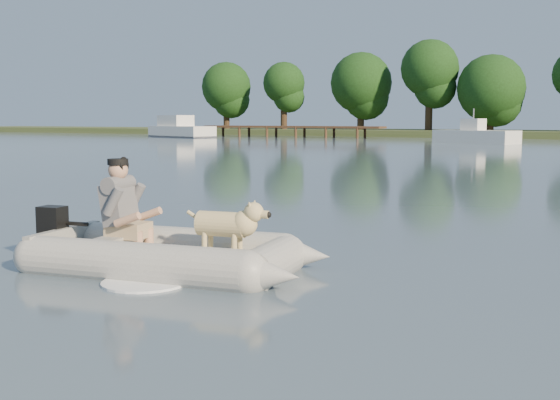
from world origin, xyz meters
The scene contains 8 objects.
water centered at (0.00, 0.00, 0.00)m, with size 160.00×160.00×0.00m, color slate.
dock centered at (-26.00, 52.00, 0.52)m, with size 18.00×2.00×1.04m, color #4C331E, non-canonical shape.
dinghy centered at (-0.77, 0.68, 0.58)m, with size 4.55×3.13×1.35m, color gray, non-canonical shape.
man centered at (-1.45, 0.63, 0.76)m, with size 0.71×0.61×1.05m, color slate, non-canonical shape.
dog centered at (-0.15, 0.83, 0.51)m, with size 0.91×0.32×0.61m, color tan, non-canonical shape.
outboard_motor centered at (-2.37, 0.44, 0.30)m, with size 0.40×0.28×0.77m, color black, non-canonical shape.
cabin_cruiser centered at (-35.33, 47.81, 1.01)m, with size 7.75×2.77×2.40m, color white, non-canonical shape.
motorboat centered at (-7.15, 43.72, 1.15)m, with size 5.97×2.29×2.52m, color white, non-canonical shape.
Camera 1 is at (4.12, -5.70, 1.74)m, focal length 45.00 mm.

